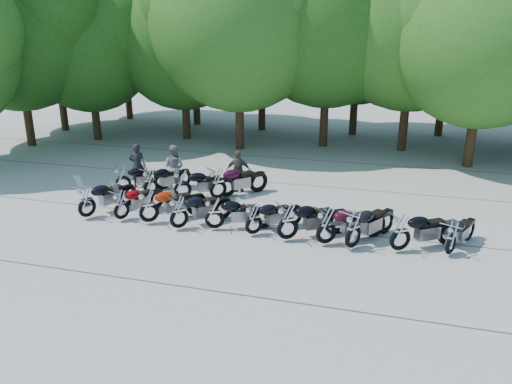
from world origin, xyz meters
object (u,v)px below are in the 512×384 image
(motorcycle_4, at_px, (215,212))
(motorcycle_8, at_px, (353,228))
(motorcycle_13, at_px, (183,183))
(motorcycle_0, at_px, (86,200))
(motorcycle_6, at_px, (288,220))
(motorcycle_5, at_px, (254,218))
(motorcycle_9, at_px, (401,231))
(rider_0, at_px, (138,166))
(motorcycle_1, at_px, (121,204))
(motorcycle_7, at_px, (327,225))
(rider_2, at_px, (239,171))
(motorcycle_14, at_px, (218,182))
(rider_1, at_px, (174,167))
(motorcycle_10, at_px, (452,237))
(motorcycle_2, at_px, (149,205))
(motorcycle_11, at_px, (123,178))
(motorcycle_12, at_px, (150,181))
(motorcycle_3, at_px, (179,211))

(motorcycle_4, bearing_deg, motorcycle_8, -115.26)
(motorcycle_13, bearing_deg, motorcycle_4, -165.87)
(motorcycle_0, height_order, motorcycle_6, motorcycle_6)
(motorcycle_5, xyz_separation_m, motorcycle_8, (3.04, -0.20, 0.08))
(motorcycle_5, distance_m, motorcycle_13, 4.28)
(motorcycle_9, xyz_separation_m, rider_0, (-10.14, 3.45, 0.25))
(motorcycle_6, distance_m, rider_0, 7.73)
(motorcycle_0, xyz_separation_m, motorcycle_4, (4.49, 0.20, -0.04))
(motorcycle_1, xyz_separation_m, motorcycle_7, (6.84, -0.15, 0.07))
(motorcycle_9, height_order, rider_2, rider_2)
(motorcycle_14, height_order, rider_1, rider_1)
(motorcycle_10, bearing_deg, rider_0, 9.97)
(motorcycle_2, distance_m, motorcycle_5, 3.57)
(motorcycle_7, bearing_deg, rider_1, 22.58)
(motorcycle_4, distance_m, motorcycle_7, 3.58)
(motorcycle_6, height_order, rider_0, rider_0)
(motorcycle_11, bearing_deg, motorcycle_14, -117.64)
(motorcycle_6, distance_m, motorcycle_13, 5.26)
(motorcycle_5, relative_size, motorcycle_6, 0.88)
(motorcycle_12, relative_size, motorcycle_14, 0.90)
(motorcycle_6, xyz_separation_m, motorcycle_12, (-5.86, 2.64, -0.05))
(motorcycle_1, xyz_separation_m, motorcycle_3, (2.16, -0.21, 0.04))
(rider_0, bearing_deg, motorcycle_13, 143.94)
(motorcycle_1, xyz_separation_m, motorcycle_6, (5.68, -0.15, 0.08))
(motorcycle_1, relative_size, rider_2, 1.26)
(motorcycle_1, distance_m, motorcycle_8, 7.63)
(motorcycle_6, relative_size, rider_1, 1.33)
(motorcycle_8, relative_size, motorcycle_11, 1.14)
(motorcycle_5, bearing_deg, motorcycle_11, 18.73)
(motorcycle_2, bearing_deg, motorcycle_0, 50.30)
(motorcycle_1, xyz_separation_m, motorcycle_9, (8.95, -0.05, 0.06))
(motorcycle_7, bearing_deg, motorcycle_11, 33.63)
(motorcycle_7, relative_size, motorcycle_14, 0.95)
(motorcycle_4, distance_m, motorcycle_14, 2.87)
(motorcycle_12, bearing_deg, rider_1, -85.24)
(motorcycle_7, distance_m, rider_2, 5.70)
(rider_1, bearing_deg, motorcycle_11, 31.86)
(motorcycle_11, distance_m, motorcycle_14, 3.88)
(motorcycle_0, distance_m, motorcycle_7, 8.06)
(rider_0, distance_m, rider_1, 1.49)
(motorcycle_3, relative_size, rider_0, 1.24)
(motorcycle_9, bearing_deg, rider_1, 33.29)
(motorcycle_4, relative_size, motorcycle_6, 0.91)
(motorcycle_3, xyz_separation_m, motorcycle_5, (2.42, 0.18, -0.04))
(motorcycle_6, height_order, motorcycle_12, motorcycle_6)
(motorcycle_6, bearing_deg, motorcycle_5, 47.79)
(motorcycle_14, distance_m, rider_1, 2.29)
(motorcycle_8, distance_m, motorcycle_11, 9.55)
(motorcycle_6, height_order, rider_1, rider_1)
(motorcycle_10, distance_m, motorcycle_13, 9.51)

